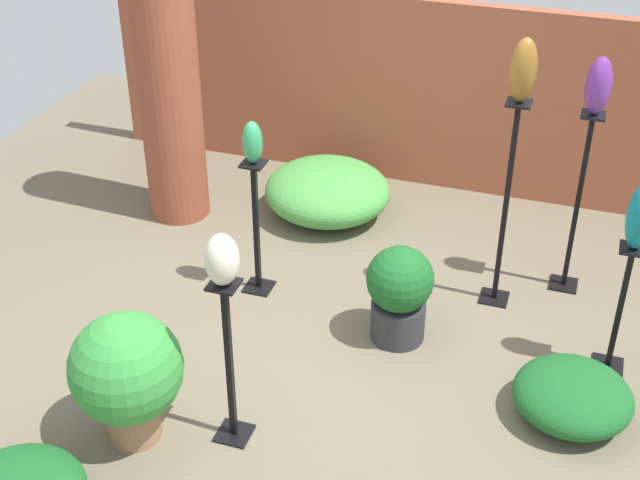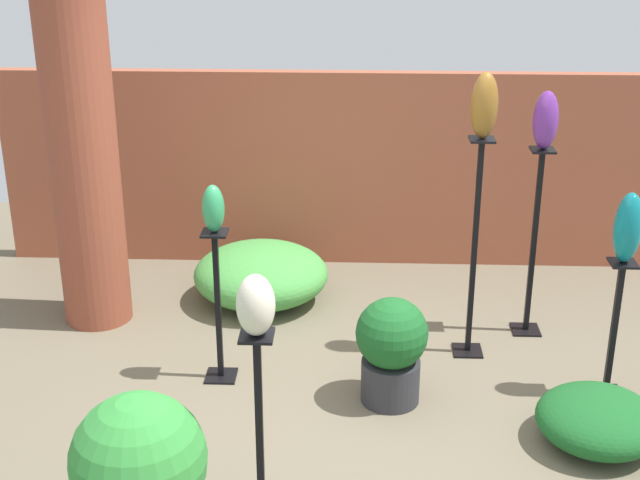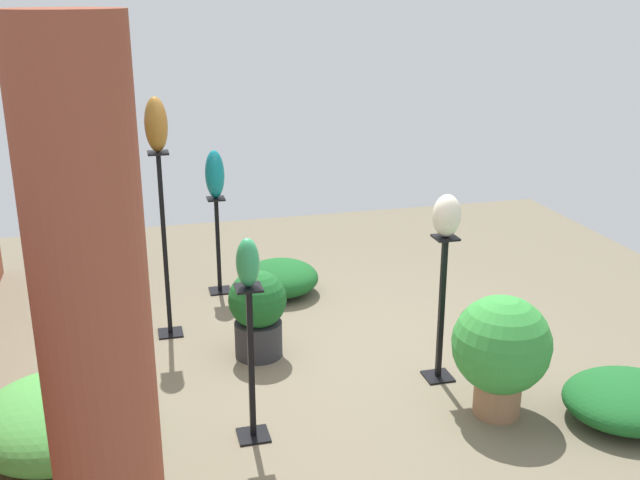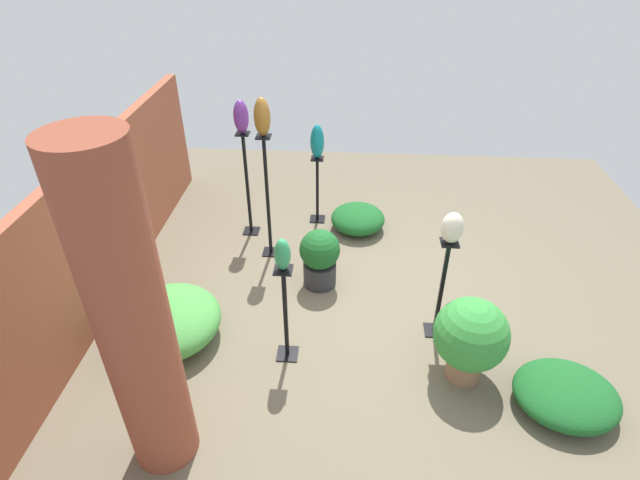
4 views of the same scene
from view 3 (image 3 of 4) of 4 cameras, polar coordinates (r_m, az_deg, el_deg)
ground_plane at (r=5.68m, az=0.08°, el=-9.95°), size 8.00×8.00×0.00m
brick_pillar at (r=3.37m, az=-16.81°, el=-6.58°), size 0.49×0.49×2.64m
pedestal_bronze at (r=6.10m, az=-11.72°, el=-0.97°), size 0.20×0.20×1.53m
pedestal_ivory at (r=5.44m, az=9.22°, el=-5.69°), size 0.20×0.20×1.09m
pedestal_violet at (r=6.56m, az=-14.80°, el=-0.55°), size 0.20×0.20×1.37m
pedestal_jade at (r=4.71m, az=-5.26°, el=-9.90°), size 0.20×0.20×1.03m
pedestal_teal at (r=7.01m, az=-7.76°, el=-0.77°), size 0.20×0.20×0.92m
art_vase_bronze at (r=5.85m, az=-12.38°, el=8.60°), size 0.17×0.18×0.42m
art_vase_ivory at (r=5.18m, az=9.63°, el=1.84°), size 0.18×0.20×0.30m
art_vase_violet at (r=6.33m, az=-15.50°, el=7.49°), size 0.17×0.18×0.39m
art_vase_jade at (r=4.42m, az=-5.52°, el=-1.73°), size 0.14×0.14×0.30m
art_vase_teal at (r=6.81m, az=-8.02°, el=4.98°), size 0.16×0.18×0.44m
potted_plant_front_right at (r=5.77m, az=-4.76°, el=-5.42°), size 0.45×0.45×0.69m
potted_plant_back_center at (r=5.08m, az=13.63°, el=-8.04°), size 0.65×0.65×0.84m
foliage_bed_east at (r=7.00m, az=-3.02°, el=-2.90°), size 0.72×0.70×0.31m
foliage_bed_west at (r=5.42m, az=22.48°, el=-11.20°), size 0.78×0.88×0.29m
foliage_bed_center at (r=4.95m, az=-19.31°, el=-12.75°), size 1.04×1.00×0.44m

